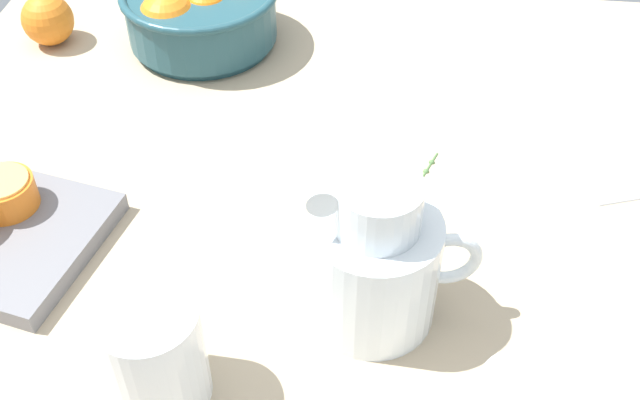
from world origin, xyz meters
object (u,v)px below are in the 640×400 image
object	(u,v)px
juice_pitcher	(374,268)
second_glass	(156,359)
orange_half_2	(4,193)
fruit_bowl	(202,12)
loose_orange_1	(48,20)

from	to	relation	value
juice_pitcher	second_glass	distance (cm)	21.66
orange_half_2	juice_pitcher	bearing A→B (deg)	-11.16
juice_pitcher	orange_half_2	xyz separation A→B (cm)	(-40.89, 8.06, -2.17)
juice_pitcher	second_glass	world-z (taller)	juice_pitcher
fruit_bowl	second_glass	world-z (taller)	second_glass
juice_pitcher	orange_half_2	size ratio (longest dim) A/B	2.59
fruit_bowl	orange_half_2	bearing A→B (deg)	-108.53
fruit_bowl	orange_half_2	xyz separation A→B (cm)	(-12.99, -38.76, -1.13)
orange_half_2	fruit_bowl	bearing A→B (deg)	71.47
fruit_bowl	orange_half_2	world-z (taller)	fruit_bowl
orange_half_2	loose_orange_1	bearing A→B (deg)	104.57
orange_half_2	second_glass	bearing A→B (deg)	-40.94
second_glass	loose_orange_1	size ratio (longest dim) A/B	1.53
fruit_bowl	loose_orange_1	distance (cm)	22.65
fruit_bowl	second_glass	size ratio (longest dim) A/B	1.99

